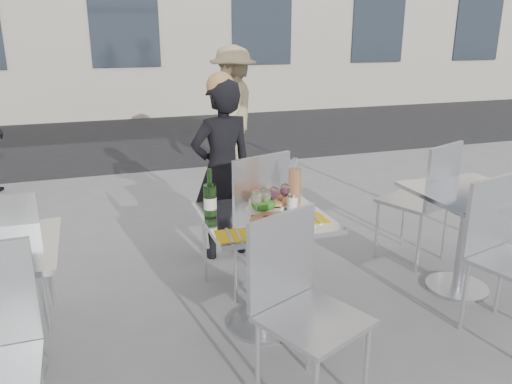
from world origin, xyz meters
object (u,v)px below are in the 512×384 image
object	(u,v)px
napkin_left	(233,235)
wineglass_white_a	(256,199)
pedestrian_b	(233,109)
salad_plate	(263,205)
pizza_near	(278,222)
wineglass_red_b	(285,191)
side_table_right	(466,219)
carafe	(295,185)
wineglass_white_b	(266,196)
chair_near	(298,296)
side_chair_rnear	(503,245)
pizza_far	(273,200)
napkin_right	(310,219)
wineglass_red_a	(273,194)
wine_bottle	(210,199)
sugar_shaker	(292,202)
main_table	(264,248)
woman_diner	(222,171)
side_chair_lfar	(8,251)
chair_far	(251,211)
side_chair_rfar	(427,193)

from	to	relation	value
napkin_left	wineglass_white_a	bearing A→B (deg)	54.32
pedestrian_b	wineglass_white_a	size ratio (longest dim) A/B	10.42
wineglass_white_a	salad_plate	bearing A→B (deg)	46.87
pedestrian_b	wineglass_white_a	world-z (taller)	pedestrian_b
pizza_near	wineglass_red_b	distance (m)	0.30
side_table_right	carafe	size ratio (longest dim) A/B	2.59
wineglass_white_b	napkin_left	bearing A→B (deg)	-136.17
salad_plate	wineglass_red_b	xyz separation A→B (m)	(0.14, 0.00, 0.07)
chair_near	side_chair_rnear	distance (m)	1.43
wineglass_red_b	wineglass_white_b	bearing A→B (deg)	-160.21
pizza_far	wineglass_white_a	size ratio (longest dim) A/B	1.94
side_table_right	salad_plate	bearing A→B (deg)	176.88
pizza_near	salad_plate	world-z (taller)	salad_plate
side_chair_rnear	napkin_right	size ratio (longest dim) A/B	4.78
wineglass_red_a	wineglass_red_b	bearing A→B (deg)	22.57
wine_bottle	sugar_shaker	world-z (taller)	wine_bottle
chair_near	salad_plate	size ratio (longest dim) A/B	4.38
pizza_far	chair_near	bearing A→B (deg)	-102.46
main_table	pizza_near	world-z (taller)	pizza_near
wineglass_white_a	wineglass_red_a	world-z (taller)	same
woman_diner	wine_bottle	bearing A→B (deg)	59.13
wineglass_red_b	napkin_right	size ratio (longest dim) A/B	0.79
woman_diner	wineglass_white_b	bearing A→B (deg)	76.24
chair_near	napkin_right	size ratio (longest dim) A/B	4.81
side_chair_rnear	wineglass_red_a	bearing A→B (deg)	143.69
side_chair_lfar	chair_far	bearing A→B (deg)	-176.10
chair_far	napkin_right	bearing A→B (deg)	85.01
salad_plate	napkin_left	xyz separation A→B (m)	(-0.29, -0.32, -0.03)
chair_near	wineglass_white_a	xyz separation A→B (m)	(0.01, 0.65, 0.29)
pizza_near	side_table_right	bearing A→B (deg)	6.12
side_chair_lfar	pizza_near	distance (m)	1.61
pedestrian_b	napkin_right	xyz separation A→B (m)	(-0.69, -3.90, -0.07)
main_table	sugar_shaker	distance (m)	0.32
woman_diner	wineglass_white_b	xyz separation A→B (m)	(-0.03, -1.10, 0.13)
napkin_left	side_chair_rnear	bearing A→B (deg)	-2.59
wineglass_white_a	main_table	bearing A→B (deg)	-3.40
main_table	wineglass_red_a	size ratio (longest dim) A/B	4.76
wineglass_white_a	woman_diner	bearing A→B (deg)	84.92
woman_diner	chair_near	bearing A→B (deg)	74.37
wineglass_red_b	side_chair_rfar	bearing A→B (deg)	15.76
carafe	wineglass_white_b	size ratio (longest dim) A/B	1.84
chair_near	pizza_far	size ratio (longest dim) A/B	3.15
pizza_far	wineglass_red_b	distance (m)	0.16
sugar_shaker	napkin_left	distance (m)	0.52
wine_bottle	wineglass_red_b	bearing A→B (deg)	2.25
main_table	sugar_shaker	world-z (taller)	sugar_shaker
pizza_near	woman_diner	bearing A→B (deg)	88.83
pizza_near	wine_bottle	xyz separation A→B (m)	(-0.33, 0.22, 0.10)
main_table	napkin_left	distance (m)	0.42
side_table_right	side_chair_rnear	world-z (taller)	side_chair_rnear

